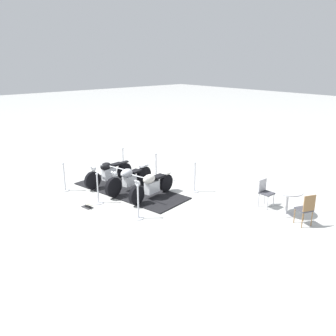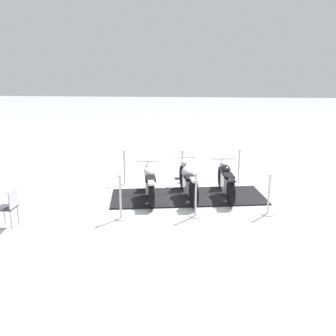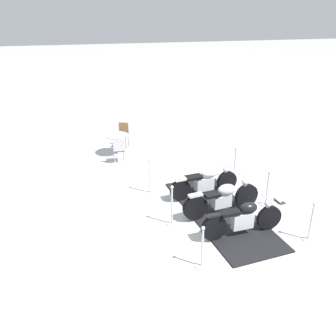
{
  "view_description": "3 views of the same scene",
  "coord_description": "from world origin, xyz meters",
  "px_view_note": "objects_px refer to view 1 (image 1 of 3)",
  "views": [
    {
      "loc": [
        -10.17,
        6.99,
        4.7
      ],
      "look_at": [
        -1.4,
        -0.66,
        1.08
      ],
      "focal_mm": 37.94,
      "sensor_mm": 36.0,
      "label": 1
    },
    {
      "loc": [
        0.33,
        -10.49,
        3.64
      ],
      "look_at": [
        -0.53,
        -0.6,
        1.03
      ],
      "focal_mm": 40.55,
      "sensor_mm": 36.0,
      "label": 2
    },
    {
      "loc": [
        8.8,
        -3.24,
        5.67
      ],
      "look_at": [
        -1.75,
        -1.17,
        0.73
      ],
      "focal_mm": 40.95,
      "sensor_mm": 36.0,
      "label": 3
    }
  ],
  "objects_px": {
    "stanchion_right_rear": "(138,207)",
    "stanchion_left_rear": "(195,181)",
    "stanchion_left_front": "(123,164)",
    "stanchion_right_mid": "(98,194)",
    "stanchion_right_front": "(65,181)",
    "cafe_table": "(288,196)",
    "stanchion_left_mid": "(156,171)",
    "motorcycle_black": "(108,172)",
    "motorcycle_cream": "(151,185)",
    "cafe_chair_near_table": "(265,191)",
    "motorcycle_chrome": "(129,178)",
    "cafe_chair_across_table": "(306,208)",
    "info_placard": "(87,206)"
  },
  "relations": [
    {
      "from": "stanchion_left_front",
      "to": "stanchion_right_mid",
      "type": "distance_m",
      "value": 3.5
    },
    {
      "from": "stanchion_left_rear",
      "to": "motorcycle_black",
      "type": "bearing_deg",
      "value": 36.18
    },
    {
      "from": "stanchion_right_front",
      "to": "info_placard",
      "type": "bearing_deg",
      "value": 174.96
    },
    {
      "from": "stanchion_right_mid",
      "to": "motorcycle_black",
      "type": "bearing_deg",
      "value": -43.12
    },
    {
      "from": "stanchion_right_front",
      "to": "stanchion_right_rear",
      "type": "bearing_deg",
      "value": -170.53
    },
    {
      "from": "stanchion_left_rear",
      "to": "motorcycle_chrome",
      "type": "bearing_deg",
      "value": 48.31
    },
    {
      "from": "stanchion_right_rear",
      "to": "info_placard",
      "type": "distance_m",
      "value": 1.97
    },
    {
      "from": "stanchion_left_rear",
      "to": "cafe_chair_across_table",
      "type": "bearing_deg",
      "value": -173.68
    },
    {
      "from": "stanchion_right_front",
      "to": "motorcycle_cream",
      "type": "bearing_deg",
      "value": -144.67
    },
    {
      "from": "motorcycle_chrome",
      "to": "motorcycle_cream",
      "type": "distance_m",
      "value": 1.11
    },
    {
      "from": "motorcycle_cream",
      "to": "cafe_chair_near_table",
      "type": "relative_size",
      "value": 2.38
    },
    {
      "from": "motorcycle_black",
      "to": "cafe_table",
      "type": "height_order",
      "value": "motorcycle_black"
    },
    {
      "from": "stanchion_right_front",
      "to": "info_placard",
      "type": "relative_size",
      "value": 2.66
    },
    {
      "from": "stanchion_right_rear",
      "to": "stanchion_left_rear",
      "type": "bearing_deg",
      "value": -80.53
    },
    {
      "from": "stanchion_left_rear",
      "to": "stanchion_left_front",
      "type": "xyz_separation_m",
      "value": [
        3.71,
        0.62,
        -0.05
      ]
    },
    {
      "from": "info_placard",
      "to": "cafe_table",
      "type": "height_order",
      "value": "cafe_table"
    },
    {
      "from": "stanchion_left_front",
      "to": "stanchion_right_mid",
      "type": "xyz_separation_m",
      "value": [
        -2.34,
        2.61,
        -0.01
      ]
    },
    {
      "from": "stanchion_left_mid",
      "to": "stanchion_right_mid",
      "type": "height_order",
      "value": "stanchion_left_mid"
    },
    {
      "from": "motorcycle_cream",
      "to": "stanchion_left_mid",
      "type": "xyz_separation_m",
      "value": [
        1.34,
        -1.31,
        -0.08
      ]
    },
    {
      "from": "motorcycle_cream",
      "to": "stanchion_left_front",
      "type": "xyz_separation_m",
      "value": [
        3.2,
        -1.0,
        -0.14
      ]
    },
    {
      "from": "cafe_table",
      "to": "stanchion_left_front",
      "type": "bearing_deg",
      "value": 11.04
    },
    {
      "from": "stanchion_left_front",
      "to": "stanchion_right_mid",
      "type": "relative_size",
      "value": 0.99
    },
    {
      "from": "stanchion_left_rear",
      "to": "cafe_table",
      "type": "distance_m",
      "value": 3.39
    },
    {
      "from": "stanchion_left_mid",
      "to": "info_placard",
      "type": "xyz_separation_m",
      "value": [
        -0.56,
        3.4,
        -0.35
      ]
    },
    {
      "from": "motorcycle_cream",
      "to": "motorcycle_chrome",
      "type": "bearing_deg",
      "value": -91.35
    },
    {
      "from": "stanchion_right_mid",
      "to": "cafe_table",
      "type": "distance_m",
      "value": 6.14
    },
    {
      "from": "motorcycle_chrome",
      "to": "cafe_chair_across_table",
      "type": "distance_m",
      "value": 6.11
    },
    {
      "from": "motorcycle_cream",
      "to": "stanchion_right_mid",
      "type": "bearing_deg",
      "value": -38.93
    },
    {
      "from": "stanchion_right_rear",
      "to": "stanchion_left_mid",
      "type": "distance_m",
      "value": 3.5
    },
    {
      "from": "stanchion_right_rear",
      "to": "cafe_chair_near_table",
      "type": "distance_m",
      "value": 4.18
    },
    {
      "from": "stanchion_left_rear",
      "to": "cafe_table",
      "type": "bearing_deg",
      "value": -167.22
    },
    {
      "from": "stanchion_right_rear",
      "to": "stanchion_left_mid",
      "type": "xyz_separation_m",
      "value": [
        2.34,
        -2.61,
        0.05
      ]
    },
    {
      "from": "stanchion_left_mid",
      "to": "cafe_chair_across_table",
      "type": "relative_size",
      "value": 1.17
    },
    {
      "from": "cafe_chair_near_table",
      "to": "cafe_chair_across_table",
      "type": "distance_m",
      "value": 1.62
    },
    {
      "from": "stanchion_left_mid",
      "to": "cafe_chair_across_table",
      "type": "distance_m",
      "value": 5.98
    },
    {
      "from": "info_placard",
      "to": "motorcycle_chrome",
      "type": "bearing_deg",
      "value": -90.28
    },
    {
      "from": "motorcycle_cream",
      "to": "stanchion_left_rear",
      "type": "distance_m",
      "value": 1.7
    },
    {
      "from": "stanchion_right_mid",
      "to": "cafe_chair_near_table",
      "type": "xyz_separation_m",
      "value": [
        -3.85,
        -3.97,
        0.21
      ]
    },
    {
      "from": "motorcycle_cream",
      "to": "stanchion_left_mid",
      "type": "height_order",
      "value": "stanchion_left_mid"
    },
    {
      "from": "stanchion_left_mid",
      "to": "motorcycle_black",
      "type": "bearing_deg",
      "value": 63.02
    },
    {
      "from": "motorcycle_chrome",
      "to": "cafe_chair_near_table",
      "type": "height_order",
      "value": "motorcycle_chrome"
    },
    {
      "from": "stanchion_right_front",
      "to": "stanchion_right_rear",
      "type": "relative_size",
      "value": 0.97
    },
    {
      "from": "stanchion_left_rear",
      "to": "cafe_chair_across_table",
      "type": "relative_size",
      "value": 1.16
    },
    {
      "from": "stanchion_right_mid",
      "to": "info_placard",
      "type": "distance_m",
      "value": 0.56
    },
    {
      "from": "stanchion_right_mid",
      "to": "motorcycle_chrome",
      "type": "bearing_deg",
      "value": -80.6
    },
    {
      "from": "motorcycle_black",
      "to": "stanchion_left_front",
      "type": "distance_m",
      "value": 1.7
    },
    {
      "from": "stanchion_right_rear",
      "to": "stanchion_left_front",
      "type": "distance_m",
      "value": 4.78
    },
    {
      "from": "stanchion_right_rear",
      "to": "cafe_chair_near_table",
      "type": "height_order",
      "value": "stanchion_right_rear"
    },
    {
      "from": "stanchion_right_front",
      "to": "stanchion_right_mid",
      "type": "relative_size",
      "value": 0.99
    },
    {
      "from": "stanchion_right_front",
      "to": "stanchion_left_rear",
      "type": "distance_m",
      "value": 4.78
    }
  ]
}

